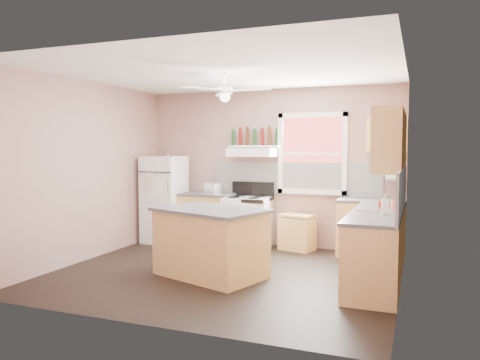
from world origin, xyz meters
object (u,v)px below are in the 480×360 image
at_px(stove, 247,222).
at_px(island, 211,244).
at_px(cart, 297,234).
at_px(refrigerator, 164,199).
at_px(toaster, 212,188).

xyz_separation_m(stove, island, (0.16, -1.84, 0.00)).
bearing_deg(cart, island, -93.57).
bearing_deg(stove, refrigerator, 179.51).
height_order(stove, island, same).
distance_m(cart, island, 2.07).
relative_size(toaster, island, 0.21).
distance_m(refrigerator, island, 2.46).
xyz_separation_m(refrigerator, cart, (2.39, 0.21, -0.50)).
height_order(refrigerator, cart, refrigerator).
height_order(cart, island, island).
bearing_deg(stove, cart, 3.12).
bearing_deg(stove, toaster, 172.78).
xyz_separation_m(cart, island, (-0.68, -1.95, 0.16)).
distance_m(toaster, cart, 1.67).
xyz_separation_m(toaster, cart, (1.50, 0.08, -0.72)).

